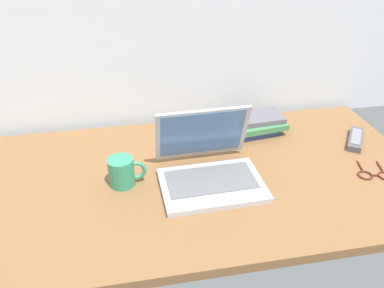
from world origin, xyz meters
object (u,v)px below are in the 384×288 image
Objects in this scene: coffee_mug at (123,171)px; book_stack at (255,123)px; remote_control_near at (197,138)px; laptop at (208,167)px; remote_control_far at (356,139)px; eyeglasses at (375,175)px.

book_stack is (0.50, 0.24, -0.01)m from coffee_mug.
coffee_mug is 0.35m from remote_control_near.
book_stack is at bearing 47.97° from laptop.
remote_control_far is at bearing 6.54° from coffee_mug.
remote_control_near is at bearing 168.32° from remote_control_far.
eyeglasses is (-0.05, -0.20, -0.01)m from remote_control_far.
book_stack is at bearing 25.70° from coffee_mug.
laptop reaches higher than eyeglasses.
coffee_mug is at bearing -142.07° from remote_control_near.
coffee_mug is at bearing 174.77° from laptop.
laptop is at bearing -132.03° from book_stack.
remote_control_far is at bearing -23.41° from book_stack.
coffee_mug is 0.84m from remote_control_far.
remote_control_near is (0.01, 0.24, -0.03)m from laptop.
book_stack is (-0.34, 0.15, 0.02)m from remote_control_far.
laptop is 0.53m from eyeglasses.
remote_control_near is 0.61m from eyeglasses.
book_stack is at bearing 156.59° from remote_control_far.
remote_control_far is 0.37m from book_stack.
laptop reaches higher than remote_control_near.
eyeglasses is at bearing -31.89° from remote_control_near.
remote_control_far is (0.57, -0.12, 0.00)m from remote_control_near.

